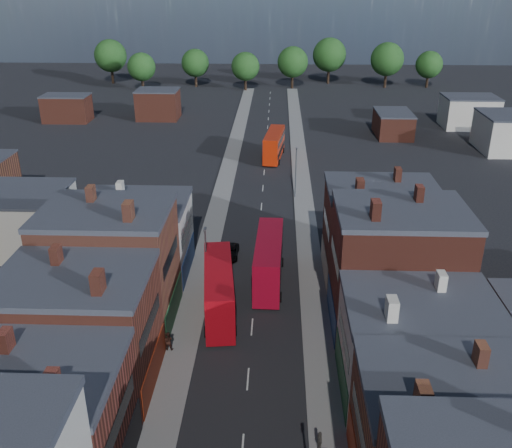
# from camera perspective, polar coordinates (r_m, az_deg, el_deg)

# --- Properties ---
(pavement_west) EXTENTS (3.00, 200.00, 0.12)m
(pavement_west) POSITION_cam_1_polar(r_m,az_deg,el_deg) (81.49, -4.15, 0.26)
(pavement_west) COLOR gray
(pavement_west) RESTS_ON ground
(pavement_east) EXTENTS (3.00, 200.00, 0.12)m
(pavement_east) POSITION_cam_1_polar(r_m,az_deg,el_deg) (81.13, 5.01, 0.11)
(pavement_east) COLOR gray
(pavement_east) RESTS_ON ground
(lamp_post_2) EXTENTS (0.25, 0.70, 8.12)m
(lamp_post_2) POSITION_cam_1_polar(r_m,az_deg,el_deg) (61.42, -5.02, -3.32)
(lamp_post_2) COLOR slate
(lamp_post_2) RESTS_ON ground
(lamp_post_3) EXTENTS (0.25, 0.70, 8.12)m
(lamp_post_3) POSITION_cam_1_polar(r_m,az_deg,el_deg) (88.72, 4.01, 5.49)
(lamp_post_3) COLOR slate
(lamp_post_3) RESTS_ON ground
(bus_0) EXTENTS (4.28, 12.65, 5.36)m
(bus_0) POSITION_cam_1_polar(r_m,az_deg,el_deg) (58.88, -3.74, -6.59)
(bus_0) COLOR #A40912
(bus_0) RESTS_ON ground
(bus_1) EXTENTS (3.47, 12.65, 5.43)m
(bus_1) POSITION_cam_1_polar(r_m,az_deg,el_deg) (64.43, 1.28, -3.62)
(bus_1) COLOR #B40A22
(bus_1) RESTS_ON ground
(bus_2) EXTENTS (4.06, 12.16, 5.15)m
(bus_2) POSITION_cam_1_polar(r_m,az_deg,el_deg) (108.55, 1.82, 7.95)
(bus_2) COLOR #B82108
(bus_2) RESTS_ON ground
(car_2) EXTENTS (2.16, 4.63, 1.28)m
(car_2) POSITION_cam_1_polar(r_m,az_deg,el_deg) (71.34, -2.65, -2.82)
(car_2) COLOR black
(car_2) RESTS_ON ground
(car_3) EXTENTS (1.81, 3.91, 1.10)m
(car_3) POSITION_cam_1_polar(r_m,az_deg,el_deg) (76.18, 1.94, -1.05)
(car_3) COLOR white
(car_3) RESTS_ON ground
(ped_1) EXTENTS (0.93, 0.53, 1.88)m
(ped_1) POSITION_cam_1_polar(r_m,az_deg,el_deg) (55.15, -8.79, -11.48)
(ped_1) COLOR #381E16
(ped_1) RESTS_ON pavement_west
(ped_3) EXTENTS (0.57, 1.06, 1.74)m
(ped_3) POSITION_cam_1_polar(r_m,az_deg,el_deg) (45.32, 6.37, -20.80)
(ped_3) COLOR #4E4A43
(ped_3) RESTS_ON pavement_east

